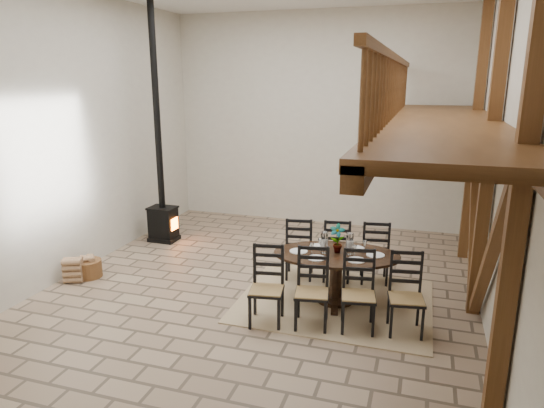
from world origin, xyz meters
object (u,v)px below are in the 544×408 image
(wood_stove, at_px, (161,190))
(log_stack, at_px, (73,270))
(log_basket, at_px, (88,268))
(dining_table, at_px, (336,280))

(wood_stove, xyz_separation_m, log_stack, (-0.37, -2.48, -0.93))
(wood_stove, height_order, log_basket, wood_stove)
(dining_table, bearing_deg, log_basket, 174.04)
(wood_stove, bearing_deg, dining_table, -23.76)
(wood_stove, xyz_separation_m, log_basket, (-0.28, -2.20, -0.98))
(log_stack, bearing_deg, wood_stove, 81.44)
(wood_stove, height_order, log_stack, wood_stove)
(log_stack, bearing_deg, dining_table, 6.84)
(wood_stove, bearing_deg, log_stack, -97.42)
(wood_stove, relative_size, log_stack, 11.38)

